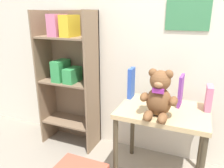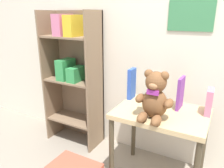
{
  "view_description": "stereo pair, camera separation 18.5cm",
  "coord_description": "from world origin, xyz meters",
  "px_view_note": "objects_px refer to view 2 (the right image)",
  "views": [
    {
      "loc": [
        0.37,
        -0.62,
        1.33
      ],
      "look_at": [
        -0.31,
        1.01,
        0.76
      ],
      "focal_mm": 35.0,
      "sensor_mm": 36.0,
      "label": 1
    },
    {
      "loc": [
        0.53,
        -0.54,
        1.33
      ],
      "look_at": [
        -0.31,
        1.01,
        0.76
      ],
      "focal_mm": 35.0,
      "sensor_mm": 36.0,
      "label": 2
    }
  ],
  "objects_px": {
    "display_table": "(161,122)",
    "book_standing_purple": "(180,93)",
    "book_standing_green": "(154,89)",
    "book_standing_pink": "(209,102)",
    "bookshelf_side": "(74,70)",
    "book_standing_blue": "(132,84)",
    "teddy_bear": "(155,97)"
  },
  "relations": [
    {
      "from": "book_standing_purple",
      "to": "bookshelf_side",
      "type": "bearing_deg",
      "value": 177.55
    },
    {
      "from": "teddy_bear",
      "to": "book_standing_green",
      "type": "relative_size",
      "value": 1.45
    },
    {
      "from": "bookshelf_side",
      "to": "book_standing_blue",
      "type": "bearing_deg",
      "value": -5.94
    },
    {
      "from": "teddy_bear",
      "to": "book_standing_blue",
      "type": "relative_size",
      "value": 1.31
    },
    {
      "from": "bookshelf_side",
      "to": "book_standing_purple",
      "type": "height_order",
      "value": "bookshelf_side"
    },
    {
      "from": "book_standing_blue",
      "to": "book_standing_green",
      "type": "bearing_deg",
      "value": -3.94
    },
    {
      "from": "bookshelf_side",
      "to": "book_standing_blue",
      "type": "height_order",
      "value": "bookshelf_side"
    },
    {
      "from": "display_table",
      "to": "teddy_bear",
      "type": "xyz_separation_m",
      "value": [
        -0.02,
        -0.13,
        0.25
      ]
    },
    {
      "from": "book_standing_blue",
      "to": "book_standing_purple",
      "type": "distance_m",
      "value": 0.41
    },
    {
      "from": "book_standing_green",
      "to": "book_standing_purple",
      "type": "relative_size",
      "value": 0.96
    },
    {
      "from": "book_standing_purple",
      "to": "book_standing_blue",
      "type": "bearing_deg",
      "value": 179.52
    },
    {
      "from": "book_standing_pink",
      "to": "display_table",
      "type": "bearing_deg",
      "value": -161.64
    },
    {
      "from": "book_standing_purple",
      "to": "book_standing_pink",
      "type": "bearing_deg",
      "value": 1.73
    },
    {
      "from": "display_table",
      "to": "book_standing_blue",
      "type": "relative_size",
      "value": 2.59
    },
    {
      "from": "bookshelf_side",
      "to": "book_standing_blue",
      "type": "xyz_separation_m",
      "value": [
        0.67,
        -0.07,
        -0.02
      ]
    },
    {
      "from": "bookshelf_side",
      "to": "book_standing_purple",
      "type": "bearing_deg",
      "value": -4.73
    },
    {
      "from": "book_standing_blue",
      "to": "book_standing_pink",
      "type": "bearing_deg",
      "value": -2.52
    },
    {
      "from": "book_standing_blue",
      "to": "book_standing_purple",
      "type": "xyz_separation_m",
      "value": [
        0.41,
        -0.02,
        -0.01
      ]
    },
    {
      "from": "book_standing_green",
      "to": "book_standing_purple",
      "type": "xyz_separation_m",
      "value": [
        0.21,
        -0.01,
        0.01
      ]
    },
    {
      "from": "bookshelf_side",
      "to": "book_standing_green",
      "type": "height_order",
      "value": "bookshelf_side"
    },
    {
      "from": "bookshelf_side",
      "to": "display_table",
      "type": "relative_size",
      "value": 2.0
    },
    {
      "from": "book_standing_green",
      "to": "book_standing_purple",
      "type": "bearing_deg",
      "value": -2.31
    },
    {
      "from": "book_standing_blue",
      "to": "book_standing_green",
      "type": "xyz_separation_m",
      "value": [
        0.21,
        -0.01,
        -0.01
      ]
    },
    {
      "from": "teddy_bear",
      "to": "book_standing_purple",
      "type": "xyz_separation_m",
      "value": [
        0.12,
        0.25,
        -0.03
      ]
    },
    {
      "from": "book_standing_green",
      "to": "book_standing_pink",
      "type": "relative_size",
      "value": 1.25
    },
    {
      "from": "book_standing_purple",
      "to": "display_table",
      "type": "bearing_deg",
      "value": -128.6
    },
    {
      "from": "display_table",
      "to": "book_standing_purple",
      "type": "height_order",
      "value": "book_standing_purple"
    },
    {
      "from": "book_standing_blue",
      "to": "book_standing_green",
      "type": "height_order",
      "value": "book_standing_blue"
    },
    {
      "from": "teddy_bear",
      "to": "book_standing_pink",
      "type": "xyz_separation_m",
      "value": [
        0.33,
        0.25,
        -0.06
      ]
    },
    {
      "from": "display_table",
      "to": "book_standing_pink",
      "type": "relative_size",
      "value": 3.57
    },
    {
      "from": "teddy_bear",
      "to": "book_standing_pink",
      "type": "height_order",
      "value": "teddy_bear"
    },
    {
      "from": "book_standing_purple",
      "to": "book_standing_pink",
      "type": "relative_size",
      "value": 1.31
    }
  ]
}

